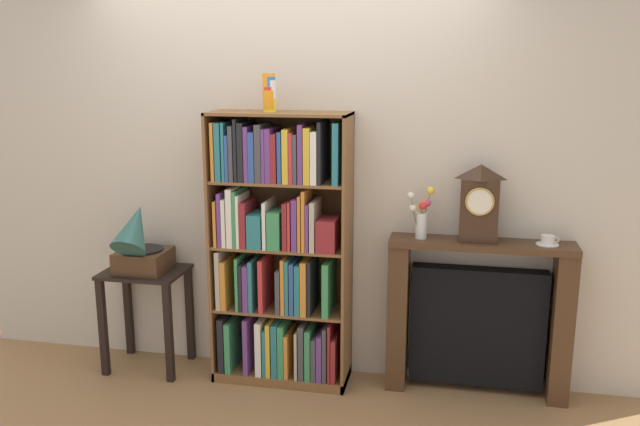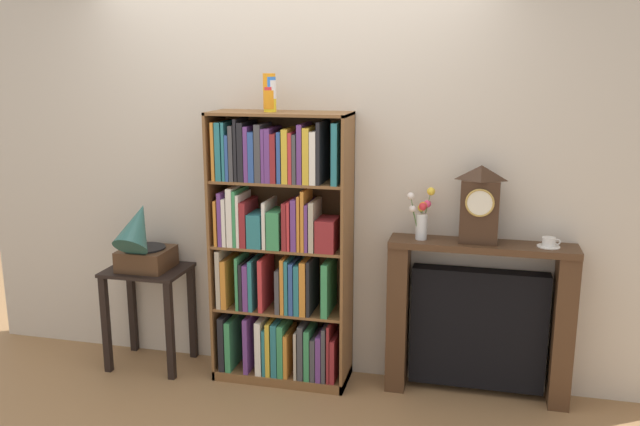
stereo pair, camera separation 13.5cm
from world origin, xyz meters
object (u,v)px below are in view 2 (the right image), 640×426
object	(u,v)px
bookshelf	(279,254)
flower_vase	(422,215)
side_table_left	(149,295)
fireplace_mantel	(478,320)
teacup_with_saucer	(549,243)
mantel_clock	(480,204)
cup_stack	(270,93)
gramophone	(141,241)

from	to	relation	value
bookshelf	flower_vase	bearing A→B (deg)	4.54
side_table_left	flower_vase	xyz separation A→B (m)	(1.77, 0.09, 0.62)
side_table_left	fireplace_mantel	bearing A→B (deg)	2.79
teacup_with_saucer	mantel_clock	bearing A→B (deg)	-179.65
cup_stack	gramophone	world-z (taller)	cup_stack
fireplace_mantel	mantel_clock	size ratio (longest dim) A/B	2.37
side_table_left	mantel_clock	size ratio (longest dim) A/B	1.48
gramophone	side_table_left	bearing A→B (deg)	90.00
mantel_clock	side_table_left	bearing A→B (deg)	-177.77
flower_vase	teacup_with_saucer	distance (m)	0.74
side_table_left	fireplace_mantel	xyz separation A→B (m)	(2.13, 0.10, -0.01)
bookshelf	teacup_with_saucer	distance (m)	1.60
mantel_clock	flower_vase	size ratio (longest dim) A/B	1.48
bookshelf	cup_stack	world-z (taller)	cup_stack
gramophone	teacup_with_saucer	bearing A→B (deg)	3.14
cup_stack	flower_vase	distance (m)	1.16
fireplace_mantel	flower_vase	distance (m)	0.73
gramophone	mantel_clock	bearing A→B (deg)	3.66
bookshelf	gramophone	size ratio (longest dim) A/B	3.43
cup_stack	flower_vase	world-z (taller)	cup_stack
side_table_left	flower_vase	size ratio (longest dim) A/B	2.19
cup_stack	flower_vase	xyz separation A→B (m)	(0.91, 0.08, -0.71)
flower_vase	bookshelf	bearing A→B (deg)	-175.46
fireplace_mantel	teacup_with_saucer	xyz separation A→B (m)	(0.37, -0.02, 0.51)
flower_vase	teacup_with_saucer	xyz separation A→B (m)	(0.73, -0.00, -0.12)
mantel_clock	flower_vase	distance (m)	0.34
fireplace_mantel	gramophone	bearing A→B (deg)	-175.80
fireplace_mantel	teacup_with_saucer	size ratio (longest dim) A/B	8.39
bookshelf	fireplace_mantel	size ratio (longest dim) A/B	1.57
mantel_clock	fireplace_mantel	bearing A→B (deg)	37.40
bookshelf	fireplace_mantel	bearing A→B (deg)	3.96
teacup_with_saucer	cup_stack	bearing A→B (deg)	-177.39
mantel_clock	bookshelf	bearing A→B (deg)	-176.99
side_table_left	mantel_clock	xyz separation A→B (m)	(2.10, 0.08, 0.71)
cup_stack	flower_vase	bearing A→B (deg)	4.92
gramophone	bookshelf	bearing A→B (deg)	4.53
cup_stack	fireplace_mantel	distance (m)	1.85
bookshelf	mantel_clock	world-z (taller)	bookshelf
mantel_clock	gramophone	bearing A→B (deg)	-176.34
cup_stack	side_table_left	size ratio (longest dim) A/B	0.33
cup_stack	teacup_with_saucer	bearing A→B (deg)	2.61
gramophone	mantel_clock	size ratio (longest dim) A/B	1.09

